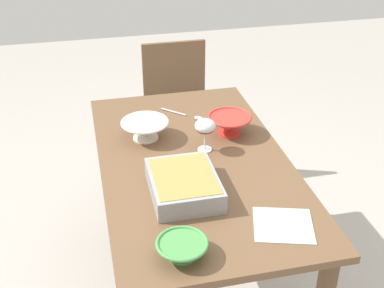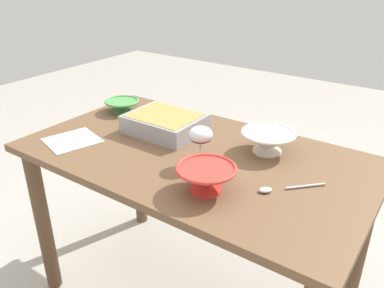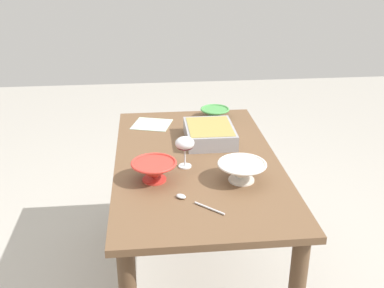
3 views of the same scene
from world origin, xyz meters
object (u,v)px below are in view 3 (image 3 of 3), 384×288
Objects in this scene: mixing_bowl at (242,171)px; serving_spoon at (190,200)px; dining_table at (197,183)px; small_bowl at (154,170)px; serving_bowl at (215,112)px; wine_glass at (185,145)px; napkin at (152,124)px; casserole_dish at (210,133)px.

serving_spoon is (0.15, -0.24, -0.04)m from mixing_bowl.
serving_spoon is at bearing -10.15° from dining_table.
serving_bowl is at bearing 153.13° from small_bowl.
dining_table is 9.15× the size of wine_glass.
small_bowl is 0.98× the size of napkin.
wine_glass reaches higher than serving_bowl.
casserole_dish is 0.34m from serving_bowl.
serving_bowl is at bearing 165.73° from serving_spoon.
napkin is at bearing -165.71° from wine_glass.
dining_table is at bearing 22.98° from napkin.
casserole_dish is at bearing -170.09° from mixing_bowl.
dining_table is 4.31× the size of casserole_dish.
napkin is at bearing -171.22° from serving_spoon.
casserole_dish is 0.63m from serving_spoon.
small_bowl is (0.19, -0.21, 0.18)m from dining_table.
casserole_dish is at bearing 157.08° from dining_table.
wine_glass reaches higher than dining_table.
dining_table is 6.81× the size of small_bowl.
small_bowl reaches higher than mixing_bowl.
casserole_dish is at bearing -13.05° from serving_bowl.
mixing_bowl is 1.17× the size of serving_spoon.
napkin is (0.07, -0.37, -0.03)m from serving_bowl.
mixing_bowl is (0.45, 0.08, 0.00)m from casserole_dish.
wine_glass reaches higher than casserole_dish.
small_bowl is at bearing -50.57° from wine_glass.
serving_spoon is at bearing 35.18° from small_bowl.
casserole_dish is 1.48× the size of mixing_bowl.
mixing_bowl is 1.26× the size of serving_bowl.
mixing_bowl is at bearing 0.11° from serving_bowl.
small_bowl is at bearing -36.14° from casserole_dish.
casserole_dish is at bearing 165.07° from serving_spoon.
serving_spoon is 0.88m from napkin.
serving_bowl is (-0.55, 0.17, 0.17)m from dining_table.
dining_table is 7.44× the size of serving_spoon.
wine_glass is 0.20m from small_bowl.
casserole_dish is 1.58× the size of small_bowl.
napkin is at bearing -131.59° from casserole_dish.
small_bowl reaches higher than casserole_dish.
napkin is at bearing -157.02° from dining_table.
serving_bowl reaches higher than serving_spoon.
mixing_bowl is (0.23, 0.17, 0.18)m from dining_table.
mixing_bowl reaches higher than serving_bowl.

